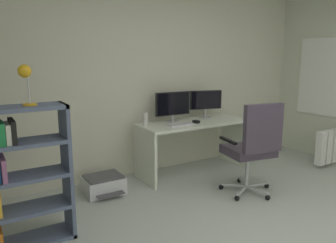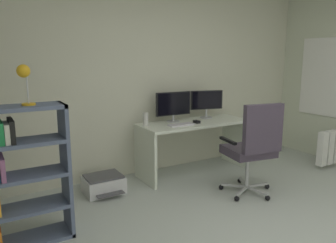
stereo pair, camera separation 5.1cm
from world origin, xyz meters
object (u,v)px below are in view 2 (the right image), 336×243
at_px(computer_mouse, 197,122).
at_px(bookshelf, 8,176).
at_px(desk_lamp, 24,76).
at_px(desk, 194,135).
at_px(keyboard, 181,125).
at_px(monitor_main, 173,105).
at_px(office_chair, 254,145).
at_px(desktop_speaker, 146,119).
at_px(monitor_secondary, 207,101).
at_px(printer, 104,184).

distance_m(computer_mouse, bookshelf, 2.45).
height_order(bookshelf, desk_lamp, desk_lamp).
bearing_deg(desk, keyboard, -157.65).
height_order(monitor_main, office_chair, monitor_main).
height_order(keyboard, desktop_speaker, desktop_speaker).
height_order(monitor_secondary, computer_mouse, monitor_secondary).
xyz_separation_m(monitor_main, desktop_speaker, (-0.45, -0.05, -0.15)).
bearing_deg(monitor_main, desktop_speaker, -173.95).
bearing_deg(office_chair, computer_mouse, 99.35).
distance_m(desk, monitor_main, 0.51).
bearing_deg(keyboard, desk_lamp, -160.74).
xyz_separation_m(keyboard, printer, (-1.04, 0.08, -0.63)).
bearing_deg(office_chair, printer, 146.48).
bearing_deg(computer_mouse, desk, 74.88).
bearing_deg(monitor_main, computer_mouse, -47.18).
bearing_deg(keyboard, desktop_speaker, 153.21).
height_order(keyboard, desk_lamp, desk_lamp).
xyz_separation_m(desktop_speaker, office_chair, (0.82, -1.10, -0.19)).
bearing_deg(office_chair, desktop_speaker, 126.66).
xyz_separation_m(computer_mouse, desk_lamp, (-2.18, -0.63, 0.71)).
bearing_deg(desktop_speaker, bookshelf, -154.15).
bearing_deg(computer_mouse, keyboard, -172.56).
bearing_deg(desktop_speaker, desk_lamp, -151.43).
bearing_deg(printer, monitor_secondary, 6.36).
distance_m(monitor_secondary, printer, 1.87).
distance_m(office_chair, printer, 1.82).
relative_size(monitor_secondary, desk_lamp, 1.41).
bearing_deg(keyboard, computer_mouse, 8.07).
height_order(desk, bookshelf, bookshelf).
xyz_separation_m(desk, monitor_secondary, (0.31, 0.15, 0.43)).
distance_m(keyboard, printer, 1.22).
distance_m(monitor_secondary, desk_lamp, 2.71).
xyz_separation_m(keyboard, bookshelf, (-2.10, -0.60, -0.11)).
bearing_deg(monitor_secondary, bookshelf, -162.20).
relative_size(monitor_main, keyboard, 1.52).
bearing_deg(printer, bookshelf, -147.06).
distance_m(desk, desktop_speaker, 0.75).
bearing_deg(monitor_main, desk_lamp, -156.06).
distance_m(computer_mouse, desktop_speaker, 0.70).
height_order(keyboard, printer, keyboard).
height_order(monitor_main, desk_lamp, desk_lamp).
relative_size(monitor_main, desk_lamp, 1.54).
bearing_deg(computer_mouse, desk_lamp, -162.68).
xyz_separation_m(monitor_main, printer, (-1.09, -0.18, -0.85)).
height_order(monitor_secondary, bookshelf, bookshelf).
distance_m(computer_mouse, office_chair, 0.93).
bearing_deg(desk, computer_mouse, -106.29).
height_order(desktop_speaker, desk_lamp, desk_lamp).
distance_m(office_chair, bookshelf, 2.53).
height_order(monitor_secondary, keyboard, monitor_secondary).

